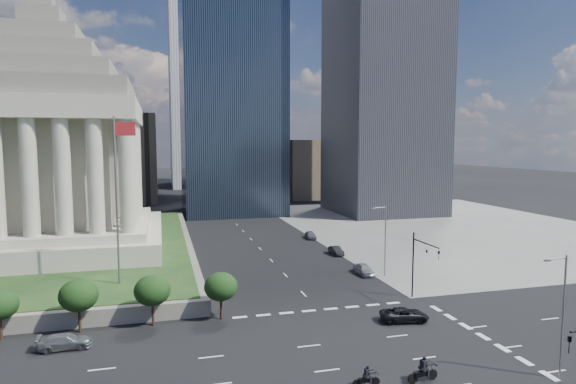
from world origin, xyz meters
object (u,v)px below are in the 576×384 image
object	(u,v)px
pickup_truck	(404,315)
parked_sedan_far	(311,235)
war_memorial	(47,126)
suv_grey	(65,341)
traffic_signal_ne	(421,258)
street_lamp_north	(384,237)
parked_sedan_mid	(336,251)
street_lamp_south	(562,309)
parked_sedan_near	(364,269)
motorcycle_trail	(366,376)
flagpole	(118,191)
motorcycle_lead	(423,369)

from	to	relation	value
pickup_truck	parked_sedan_far	bearing A→B (deg)	5.02
war_memorial	suv_grey	bearing A→B (deg)	-77.61
traffic_signal_ne	street_lamp_north	distance (m)	11.34
street_lamp_north	parked_sedan_mid	xyz separation A→B (m)	(-1.83, 14.18, -4.98)
suv_grey	street_lamp_south	bearing A→B (deg)	-114.02
street_lamp_south	parked_sedan_near	world-z (taller)	street_lamp_south
street_lamp_north	parked_sedan_mid	size ratio (longest dim) A/B	2.40
parked_sedan_near	parked_sedan_mid	size ratio (longest dim) A/B	1.10
parked_sedan_far	motorcycle_trail	size ratio (longest dim) A/B	1.93
traffic_signal_ne	motorcycle_trail	distance (m)	22.79
flagpole	parked_sedan_near	distance (m)	35.12
suv_grey	parked_sedan_near	size ratio (longest dim) A/B	1.03
suv_grey	motorcycle_lead	size ratio (longest dim) A/B	1.74
flagpole	parked_sedan_far	distance (m)	46.17
parked_sedan_mid	motorcycle_trail	size ratio (longest dim) A/B	1.85
war_memorial	traffic_signal_ne	bearing A→B (deg)	-36.42
street_lamp_south	flagpole	bearing A→B (deg)	139.53
war_memorial	traffic_signal_ne	distance (m)	60.00
street_lamp_south	traffic_signal_ne	bearing A→B (deg)	92.41
parked_sedan_far	motorcycle_trail	bearing A→B (deg)	-98.83
motorcycle_lead	street_lamp_south	bearing A→B (deg)	-18.16
pickup_truck	motorcycle_trail	size ratio (longest dim) A/B	2.25
flagpole	motorcycle_lead	xyz separation A→B (m)	(24.47, -27.69, -12.10)
street_lamp_south	pickup_truck	xyz separation A→B (m)	(-5.75, 14.38, -4.96)
traffic_signal_ne	parked_sedan_far	bearing A→B (deg)	91.44
pickup_truck	suv_grey	world-z (taller)	pickup_truck
traffic_signal_ne	parked_sedan_mid	bearing A→B (deg)	92.25
parked_sedan_far	pickup_truck	bearing A→B (deg)	-90.43
flagpole	street_lamp_north	distance (m)	35.95
flagpole	street_lamp_south	distance (m)	46.81
motorcycle_lead	war_memorial	bearing A→B (deg)	119.38
traffic_signal_ne	parked_sedan_far	xyz separation A→B (m)	(-1.00, 39.76, -4.51)
street_lamp_south	street_lamp_north	size ratio (longest dim) A/B	1.00
flagpole	suv_grey	distance (m)	18.99
flagpole	pickup_truck	size ratio (longest dim) A/B	3.95
parked_sedan_near	traffic_signal_ne	bearing A→B (deg)	-81.79
flagpole	parked_sedan_mid	bearing A→B (deg)	24.49
pickup_truck	traffic_signal_ne	bearing A→B (deg)	-32.80
suv_grey	parked_sedan_far	xyz separation A→B (m)	(37.19, 43.28, 0.06)
parked_sedan_near	war_memorial	bearing A→B (deg)	155.68
street_lamp_south	parked_sedan_mid	world-z (taller)	street_lamp_south
traffic_signal_ne	suv_grey	xyz separation A→B (m)	(-38.19, -3.52, -4.57)
street_lamp_north	pickup_truck	distance (m)	18.27
war_memorial	street_lamp_north	bearing A→B (deg)	-25.92
war_memorial	parked_sedan_far	distance (m)	50.27
parked_sedan_far	motorcycle_lead	bearing A→B (deg)	-94.27
street_lamp_north	parked_sedan_near	size ratio (longest dim) A/B	2.18
pickup_truck	parked_sedan_mid	bearing A→B (deg)	2.74
traffic_signal_ne	motorcycle_lead	size ratio (longest dim) A/B	2.95
traffic_signal_ne	parked_sedan_mid	distance (m)	25.91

